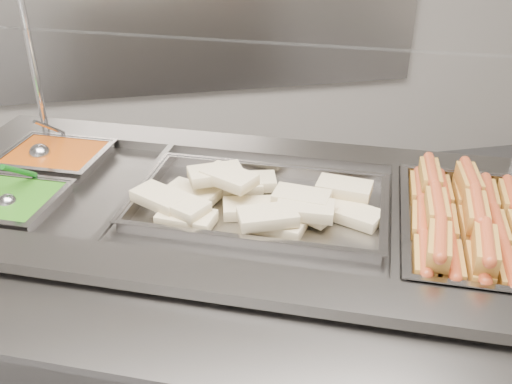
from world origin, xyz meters
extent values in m
cube|color=gray|center=(0.05, 0.52, 0.46)|extent=(2.07, 1.49, 0.92)
cube|color=slate|center=(-0.10, 0.18, 0.94)|extent=(1.89, 0.92, 0.03)
cube|color=slate|center=(0.20, 0.86, 0.94)|extent=(1.89, 0.92, 0.03)
cube|color=black|center=(0.05, 0.52, 0.82)|extent=(1.82, 1.24, 0.02)
cube|color=slate|center=(0.47, 0.34, 0.95)|extent=(0.26, 0.56, 0.01)
cube|color=slate|center=(-0.24, 0.65, 0.95)|extent=(0.26, 0.56, 0.01)
cube|color=slate|center=(-0.16, 0.02, 0.90)|extent=(1.86, 1.00, 0.02)
cylinder|color=silver|center=(-0.57, 1.17, 1.19)|extent=(0.03, 0.03, 0.47)
cube|color=silver|center=(0.14, 0.72, 1.36)|extent=(1.73, 0.98, 0.09)
cube|color=#AC4D09|center=(-0.52, 0.94, 0.91)|extent=(0.37, 0.33, 0.09)
cube|color=#1B6A10|center=(-0.64, 0.65, 0.91)|extent=(0.37, 0.33, 0.09)
cube|color=#A96E23|center=(0.47, 0.14, 0.94)|extent=(0.12, 0.17, 0.06)
cylinder|color=#C34723|center=(0.47, 0.14, 0.96)|extent=(0.10, 0.17, 0.03)
cube|color=#A96E23|center=(0.54, 0.31, 0.93)|extent=(0.12, 0.17, 0.06)
cylinder|color=#C34723|center=(0.54, 0.31, 0.96)|extent=(0.10, 0.17, 0.03)
cube|color=#A96E23|center=(0.61, 0.48, 0.94)|extent=(0.11, 0.17, 0.06)
cylinder|color=#C34723|center=(0.61, 0.48, 0.96)|extent=(0.10, 0.17, 0.03)
cube|color=#A96E23|center=(0.53, 0.11, 0.94)|extent=(0.11, 0.17, 0.06)
cylinder|color=#C34723|center=(0.53, 0.11, 0.96)|extent=(0.10, 0.17, 0.03)
cube|color=#A96E23|center=(0.60, 0.28, 0.94)|extent=(0.12, 0.17, 0.06)
cylinder|color=#C34723|center=(0.60, 0.28, 0.96)|extent=(0.10, 0.17, 0.03)
cube|color=#A96E23|center=(0.67, 0.46, 0.93)|extent=(0.11, 0.17, 0.06)
cylinder|color=#C34723|center=(0.67, 0.46, 0.96)|extent=(0.10, 0.18, 0.03)
cube|color=#A96E23|center=(0.59, 0.09, 0.94)|extent=(0.11, 0.17, 0.06)
cylinder|color=#C34723|center=(0.59, 0.09, 0.96)|extent=(0.10, 0.17, 0.03)
cube|color=#A96E23|center=(0.66, 0.26, 0.93)|extent=(0.11, 0.17, 0.06)
cylinder|color=#C34723|center=(0.66, 0.26, 0.96)|extent=(0.10, 0.17, 0.03)
cube|color=#A96E23|center=(0.74, 0.43, 0.94)|extent=(0.11, 0.17, 0.06)
cylinder|color=#C34723|center=(0.74, 0.43, 0.96)|extent=(0.10, 0.18, 0.03)
cube|color=#A96E23|center=(0.65, 0.06, 0.93)|extent=(0.11, 0.17, 0.06)
cylinder|color=#C34723|center=(0.65, 0.06, 0.96)|extent=(0.10, 0.17, 0.03)
cube|color=#A96E23|center=(0.72, 0.23, 0.93)|extent=(0.11, 0.17, 0.06)
cylinder|color=#C34723|center=(0.72, 0.23, 0.96)|extent=(0.10, 0.17, 0.03)
cube|color=#A96E23|center=(0.80, 0.40, 0.93)|extent=(0.12, 0.17, 0.06)
cylinder|color=#C34723|center=(0.80, 0.40, 0.96)|extent=(0.11, 0.17, 0.03)
cube|color=#A96E23|center=(0.86, 0.38, 0.94)|extent=(0.12, 0.17, 0.06)
cylinder|color=#C34723|center=(0.86, 0.38, 0.96)|extent=(0.10, 0.17, 0.03)
cube|color=#A96E23|center=(0.49, 0.13, 0.99)|extent=(0.12, 0.17, 0.06)
cylinder|color=#C34723|center=(0.49, 0.13, 1.01)|extent=(0.11, 0.17, 0.03)
cube|color=#A96E23|center=(0.57, 0.29, 0.99)|extent=(0.11, 0.17, 0.06)
cylinder|color=#C34723|center=(0.57, 0.29, 1.01)|extent=(0.10, 0.17, 0.03)
cube|color=#A96E23|center=(0.63, 0.47, 0.99)|extent=(0.11, 0.17, 0.06)
cylinder|color=#C34723|center=(0.63, 0.47, 1.01)|extent=(0.09, 0.18, 0.03)
cube|color=#A96E23|center=(0.60, 0.09, 0.99)|extent=(0.12, 0.17, 0.06)
cylinder|color=#C34723|center=(0.60, 0.09, 1.01)|extent=(0.11, 0.17, 0.03)
cube|color=#A96E23|center=(0.66, 0.25, 0.99)|extent=(0.12, 0.17, 0.06)
cylinder|color=#C34723|center=(0.66, 0.25, 1.01)|extent=(0.10, 0.17, 0.03)
cube|color=#A96E23|center=(0.74, 0.42, 0.99)|extent=(0.10, 0.17, 0.06)
cylinder|color=#C34723|center=(0.74, 0.42, 1.01)|extent=(0.09, 0.18, 0.03)
cube|color=beige|center=(0.36, 0.38, 0.94)|extent=(0.18, 0.18, 0.03)
cube|color=beige|center=(0.23, 0.42, 0.95)|extent=(0.17, 0.18, 0.03)
cube|color=beige|center=(0.13, 0.37, 0.94)|extent=(0.18, 0.16, 0.03)
cube|color=beige|center=(0.11, 0.62, 0.95)|extent=(0.17, 0.11, 0.03)
cube|color=beige|center=(0.08, 0.47, 0.94)|extent=(0.17, 0.11, 0.03)
cube|color=beige|center=(-0.08, 0.58, 0.95)|extent=(0.18, 0.17, 0.03)
cube|color=beige|center=(0.06, 0.61, 0.95)|extent=(0.17, 0.11, 0.03)
cube|color=beige|center=(-0.11, 0.44, 0.95)|extent=(0.18, 0.15, 0.03)
cube|color=beige|center=(-0.12, 0.47, 0.98)|extent=(0.17, 0.18, 0.03)
cube|color=beige|center=(0.22, 0.44, 0.98)|extent=(0.18, 0.16, 0.03)
cube|color=beige|center=(-0.18, 0.52, 0.98)|extent=(0.17, 0.18, 0.03)
cube|color=beige|center=(0.22, 0.38, 0.98)|extent=(0.18, 0.14, 0.03)
cube|color=beige|center=(0.36, 0.47, 0.98)|extent=(0.18, 0.16, 0.03)
cube|color=beige|center=(0.11, 0.36, 0.98)|extent=(0.16, 0.09, 0.03)
cube|color=beige|center=(-0.01, 0.58, 1.01)|extent=(0.17, 0.10, 0.03)
cube|color=beige|center=(0.03, 0.54, 1.01)|extent=(0.17, 0.18, 0.03)
sphere|color=silver|center=(-0.56, 0.93, 0.96)|extent=(0.07, 0.07, 0.07)
cylinder|color=silver|center=(-0.53, 1.01, 1.02)|extent=(0.08, 0.16, 0.12)
sphere|color=silver|center=(-0.62, 0.62, 0.95)|extent=(0.06, 0.06, 0.06)
cylinder|color=#12691A|center=(-0.58, 0.70, 1.02)|extent=(0.07, 0.14, 0.11)
camera|label=1|loc=(-0.18, -0.93, 1.81)|focal=40.00mm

